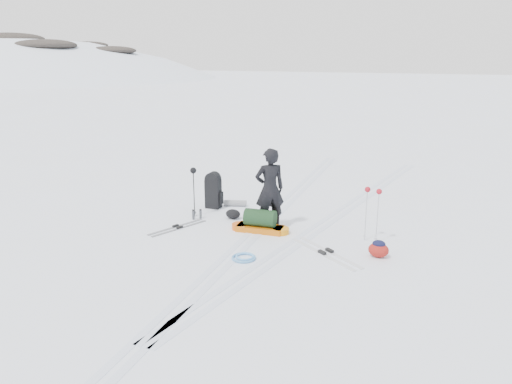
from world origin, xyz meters
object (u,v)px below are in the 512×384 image
at_px(pulk_sled, 260,223).
at_px(expedition_rucksack, 216,191).
at_px(skier, 270,189).
at_px(ski_poles_black, 193,176).

height_order(pulk_sled, expedition_rucksack, expedition_rucksack).
relative_size(skier, pulk_sled, 1.36).
bearing_deg(skier, ski_poles_black, -41.93).
relative_size(expedition_rucksack, ski_poles_black, 0.78).
height_order(pulk_sled, ski_poles_black, ski_poles_black).
distance_m(skier, ski_poles_black, 2.10).
bearing_deg(pulk_sled, expedition_rucksack, 139.47).
height_order(expedition_rucksack, ski_poles_black, ski_poles_black).
bearing_deg(ski_poles_black, pulk_sled, -3.08).
relative_size(skier, ski_poles_black, 1.52).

